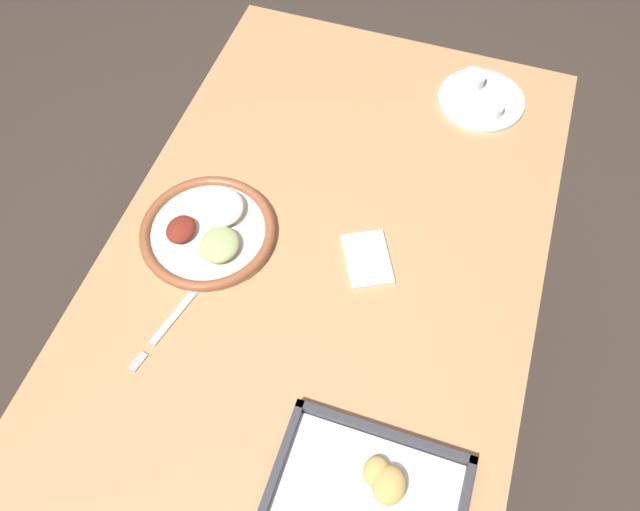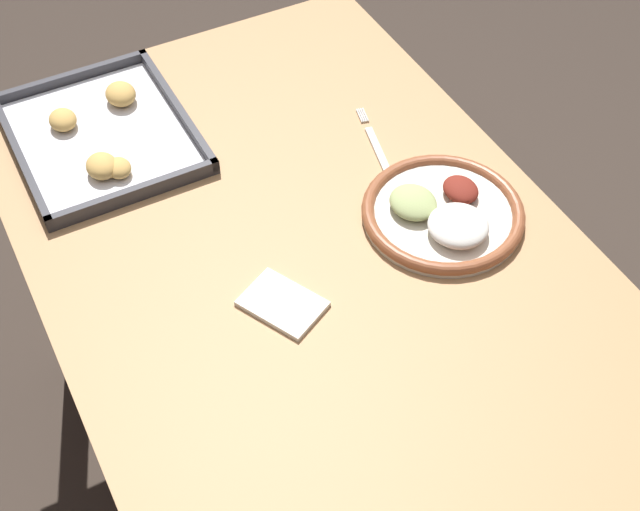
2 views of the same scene
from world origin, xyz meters
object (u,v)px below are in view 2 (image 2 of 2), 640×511
dinner_plate (443,213)px  fork (380,155)px  baking_tray (102,134)px  napkin (282,304)px

dinner_plate → fork: (0.17, 0.01, -0.01)m
baking_tray → napkin: (-0.45, -0.11, -0.01)m
fork → baking_tray: size_ratio=0.65×
fork → baking_tray: (0.25, 0.39, 0.01)m
dinner_plate → baking_tray: size_ratio=0.74×
fork → napkin: size_ratio=1.61×
dinner_plate → fork: dinner_plate is taller
dinner_plate → baking_tray: (0.42, 0.40, -0.00)m
baking_tray → fork: bearing=-123.0°
dinner_plate → napkin: (-0.04, 0.29, -0.01)m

